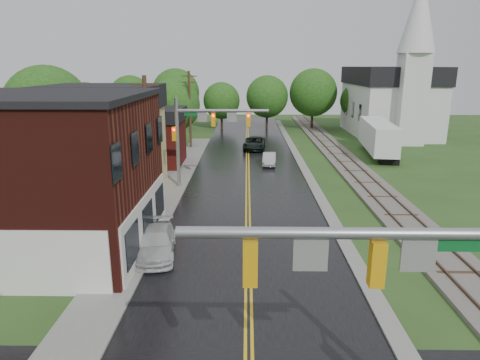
{
  "coord_description": "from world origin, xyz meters",
  "views": [
    {
      "loc": [
        -0.1,
        -6.47,
        9.64
      ],
      "look_at": [
        -0.47,
        16.31,
        3.5
      ],
      "focal_mm": 32.0,
      "sensor_mm": 36.0,
      "label": 1
    }
  ],
  "objects_px": {
    "utility_pole_b": "(148,140)",
    "sedan_silver": "(269,159)",
    "church": "(393,94)",
    "tree_left_e": "(175,106)",
    "traffic_signal_near": "(410,286)",
    "utility_pole_c": "(190,108)",
    "traffic_signal_far": "(204,126)",
    "tree_left_b": "(49,110)",
    "brick_building": "(10,174)",
    "tree_left_c": "(120,114)",
    "pickup_white": "(156,243)",
    "semi_trailer": "(378,136)",
    "suv_dark": "(254,143)"
  },
  "relations": [
    {
      "from": "brick_building",
      "to": "traffic_signal_far",
      "type": "height_order",
      "value": "brick_building"
    },
    {
      "from": "tree_left_b",
      "to": "traffic_signal_near",
      "type": "bearing_deg",
      "value": -54.51
    },
    {
      "from": "tree_left_b",
      "to": "pickup_white",
      "type": "xyz_separation_m",
      "value": [
        13.05,
        -17.79,
        -5.03
      ]
    },
    {
      "from": "tree_left_e",
      "to": "traffic_signal_near",
      "type": "bearing_deg",
      "value": -74.32
    },
    {
      "from": "tree_left_c",
      "to": "tree_left_b",
      "type": "bearing_deg",
      "value": -116.56
    },
    {
      "from": "utility_pole_c",
      "to": "semi_trailer",
      "type": "bearing_deg",
      "value": -11.13
    },
    {
      "from": "traffic_signal_near",
      "to": "sedan_silver",
      "type": "relative_size",
      "value": 2.02
    },
    {
      "from": "utility_pole_b",
      "to": "tree_left_b",
      "type": "height_order",
      "value": "tree_left_b"
    },
    {
      "from": "utility_pole_c",
      "to": "sedan_silver",
      "type": "bearing_deg",
      "value": -44.91
    },
    {
      "from": "utility_pole_b",
      "to": "suv_dark",
      "type": "relative_size",
      "value": 1.72
    },
    {
      "from": "traffic_signal_far",
      "to": "tree_left_e",
      "type": "bearing_deg",
      "value": 105.89
    },
    {
      "from": "brick_building",
      "to": "sedan_silver",
      "type": "height_order",
      "value": "brick_building"
    },
    {
      "from": "brick_building",
      "to": "tree_left_b",
      "type": "xyz_separation_m",
      "value": [
        -5.36,
        16.9,
        1.57
      ]
    },
    {
      "from": "utility_pole_b",
      "to": "pickup_white",
      "type": "relative_size",
      "value": 1.91
    },
    {
      "from": "utility_pole_c",
      "to": "brick_building",
      "type": "bearing_deg",
      "value": -101.09
    },
    {
      "from": "church",
      "to": "utility_pole_b",
      "type": "relative_size",
      "value": 2.22
    },
    {
      "from": "utility_pole_b",
      "to": "semi_trailer",
      "type": "xyz_separation_m",
      "value": [
        20.97,
        17.87,
        -2.52
      ]
    },
    {
      "from": "sedan_silver",
      "to": "semi_trailer",
      "type": "xyz_separation_m",
      "value": [
        12.03,
        4.79,
        1.6
      ]
    },
    {
      "from": "pickup_white",
      "to": "brick_building",
      "type": "bearing_deg",
      "value": 166.08
    },
    {
      "from": "traffic_signal_far",
      "to": "utility_pole_c",
      "type": "bearing_deg",
      "value": 101.09
    },
    {
      "from": "church",
      "to": "tree_left_b",
      "type": "relative_size",
      "value": 2.06
    },
    {
      "from": "brick_building",
      "to": "pickup_white",
      "type": "distance_m",
      "value": 8.48
    },
    {
      "from": "traffic_signal_far",
      "to": "tree_left_c",
      "type": "xyz_separation_m",
      "value": [
        -10.38,
        12.9,
        -0.46
      ]
    },
    {
      "from": "traffic_signal_far",
      "to": "tree_left_e",
      "type": "height_order",
      "value": "tree_left_e"
    },
    {
      "from": "tree_left_c",
      "to": "brick_building",
      "type": "bearing_deg",
      "value": -86.86
    },
    {
      "from": "utility_pole_c",
      "to": "pickup_white",
      "type": "height_order",
      "value": "utility_pole_c"
    },
    {
      "from": "traffic_signal_near",
      "to": "utility_pole_b",
      "type": "height_order",
      "value": "utility_pole_b"
    },
    {
      "from": "traffic_signal_near",
      "to": "suv_dark",
      "type": "distance_m",
      "value": 41.42
    },
    {
      "from": "utility_pole_b",
      "to": "sedan_silver",
      "type": "bearing_deg",
      "value": 55.67
    },
    {
      "from": "sedan_silver",
      "to": "semi_trailer",
      "type": "height_order",
      "value": "semi_trailer"
    },
    {
      "from": "tree_left_c",
      "to": "suv_dark",
      "type": "height_order",
      "value": "tree_left_c"
    },
    {
      "from": "utility_pole_b",
      "to": "utility_pole_c",
      "type": "bearing_deg",
      "value": 90.0
    },
    {
      "from": "traffic_signal_far",
      "to": "tree_left_b",
      "type": "relative_size",
      "value": 0.76
    },
    {
      "from": "utility_pole_c",
      "to": "sedan_silver",
      "type": "xyz_separation_m",
      "value": [
        8.94,
        -8.91,
        -4.12
      ]
    },
    {
      "from": "tree_left_e",
      "to": "semi_trailer",
      "type": "xyz_separation_m",
      "value": [
        23.02,
        -6.02,
        -2.62
      ]
    },
    {
      "from": "brick_building",
      "to": "tree_left_e",
      "type": "distance_m",
      "value": 31.12
    },
    {
      "from": "utility_pole_c",
      "to": "tree_left_c",
      "type": "distance_m",
      "value": 8.16
    },
    {
      "from": "brick_building",
      "to": "tree_left_c",
      "type": "relative_size",
      "value": 1.87
    },
    {
      "from": "suv_dark",
      "to": "semi_trailer",
      "type": "bearing_deg",
      "value": -8.96
    },
    {
      "from": "suv_dark",
      "to": "church",
      "type": "bearing_deg",
      "value": 33.61
    },
    {
      "from": "tree_left_e",
      "to": "pickup_white",
      "type": "xyz_separation_m",
      "value": [
        4.05,
        -31.79,
        -4.13
      ]
    },
    {
      "from": "tree_left_b",
      "to": "sedan_silver",
      "type": "distance_m",
      "value": 20.88
    },
    {
      "from": "tree_left_e",
      "to": "pickup_white",
      "type": "relative_size",
      "value": 1.73
    },
    {
      "from": "tree_left_e",
      "to": "semi_trailer",
      "type": "distance_m",
      "value": 23.94
    },
    {
      "from": "brick_building",
      "to": "sedan_silver",
      "type": "bearing_deg",
      "value": 53.95
    },
    {
      "from": "utility_pole_b",
      "to": "tree_left_e",
      "type": "bearing_deg",
      "value": 94.9
    },
    {
      "from": "church",
      "to": "tree_left_e",
      "type": "relative_size",
      "value": 2.45
    },
    {
      "from": "tree_left_c",
      "to": "sedan_silver",
      "type": "height_order",
      "value": "tree_left_c"
    },
    {
      "from": "traffic_signal_near",
      "to": "utility_pole_c",
      "type": "distance_m",
      "value": 43.24
    },
    {
      "from": "utility_pole_b",
      "to": "traffic_signal_near",
      "type": "bearing_deg",
      "value": -62.81
    }
  ]
}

